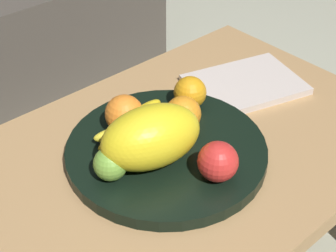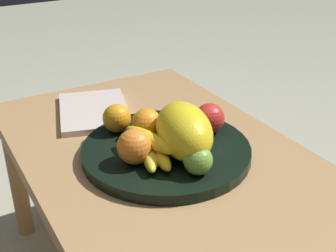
{
  "view_description": "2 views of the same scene",
  "coord_description": "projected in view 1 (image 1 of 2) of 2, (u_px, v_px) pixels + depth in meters",
  "views": [
    {
      "loc": [
        -0.46,
        -0.56,
        1.09
      ],
      "look_at": [
        0.03,
        -0.0,
        0.52
      ],
      "focal_mm": 54.42,
      "sensor_mm": 36.0,
      "label": 1
    },
    {
      "loc": [
        -0.74,
        0.44,
        0.98
      ],
      "look_at": [
        0.03,
        -0.0,
        0.52
      ],
      "focal_mm": 48.33,
      "sensor_mm": 36.0,
      "label": 2
    }
  ],
  "objects": [
    {
      "name": "melon_large_front",
      "position": [
        151.0,
        137.0,
        0.9
      ],
      "size": [
        0.21,
        0.16,
        0.11
      ],
      "primitive_type": "ellipsoid",
      "rotation": [
        0.0,
        0.0,
        -0.25
      ],
      "color": "yellow",
      "rests_on": "fruit_bowl"
    },
    {
      "name": "fruit_bowl",
      "position": [
        168.0,
        152.0,
        0.97
      ],
      "size": [
        0.39,
        0.39,
        0.03
      ],
      "primitive_type": "cylinder",
      "color": "black",
      "rests_on": "coffee_table"
    },
    {
      "name": "magazine",
      "position": [
        245.0,
        85.0,
        1.17
      ],
      "size": [
        0.29,
        0.24,
        0.02
      ],
      "primitive_type": "cube",
      "rotation": [
        0.0,
        0.0,
        -0.29
      ],
      "color": "beige",
      "rests_on": "coffee_table"
    },
    {
      "name": "orange_left",
      "position": [
        183.0,
        114.0,
        0.99
      ],
      "size": [
        0.07,
        0.07,
        0.07
      ],
      "primitive_type": "sphere",
      "color": "orange",
      "rests_on": "fruit_bowl"
    },
    {
      "name": "coffee_table",
      "position": [
        153.0,
        183.0,
        1.0
      ],
      "size": [
        1.07,
        0.61,
        0.45
      ],
      "color": "#AD8352",
      "rests_on": "ground_plane"
    },
    {
      "name": "banana_bunch",
      "position": [
        134.0,
        129.0,
        0.97
      ],
      "size": [
        0.17,
        0.09,
        0.06
      ],
      "color": "yellow",
      "rests_on": "fruit_bowl"
    },
    {
      "name": "orange_right",
      "position": [
        124.0,
        114.0,
        0.99
      ],
      "size": [
        0.08,
        0.08,
        0.08
      ],
      "primitive_type": "sphere",
      "color": "orange",
      "rests_on": "fruit_bowl"
    },
    {
      "name": "apple_left",
      "position": [
        110.0,
        163.0,
        0.88
      ],
      "size": [
        0.06,
        0.06,
        0.06
      ],
      "primitive_type": "sphere",
      "color": "#76AD3E",
      "rests_on": "fruit_bowl"
    },
    {
      "name": "orange_front",
      "position": [
        190.0,
        93.0,
        1.05
      ],
      "size": [
        0.07,
        0.07,
        0.07
      ],
      "primitive_type": "sphere",
      "color": "orange",
      "rests_on": "fruit_bowl"
    },
    {
      "name": "apple_front",
      "position": [
        218.0,
        162.0,
        0.88
      ],
      "size": [
        0.07,
        0.07,
        0.07
      ],
      "primitive_type": "sphere",
      "color": "red",
      "rests_on": "fruit_bowl"
    }
  ]
}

